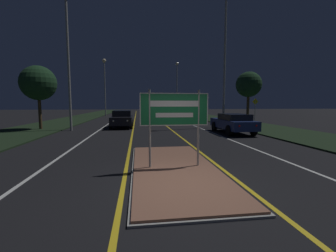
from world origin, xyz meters
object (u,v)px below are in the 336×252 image
object	(u,v)px
streetlight_left_far	(105,76)
highway_sign	(174,113)
streetlight_left_near	(67,37)
car_receding_0	(233,123)
streetlight_right_near	(225,47)
warning_sign	(255,109)
streetlight_right_far	(177,81)
car_receding_1	(170,115)
car_approaching_0	(122,119)

from	to	relation	value
streetlight_left_far	highway_sign	bearing A→B (deg)	-78.52
streetlight_left_near	car_receding_0	distance (m)	13.86
streetlight_right_near	streetlight_left_near	bearing A→B (deg)	-176.32
streetlight_left_near	car_receding_0	world-z (taller)	streetlight_left_near
highway_sign	warning_sign	world-z (taller)	warning_sign
highway_sign	car_receding_0	bearing A→B (deg)	55.83
highway_sign	streetlight_right_far	bearing A→B (deg)	79.93
streetlight_left_near	streetlight_right_near	distance (m)	12.80
car_receding_1	streetlight_right_near	bearing A→B (deg)	-61.83
streetlight_left_near	streetlight_left_far	xyz separation A→B (m)	(-0.21, 20.77, -0.42)
highway_sign	streetlight_right_near	world-z (taller)	streetlight_right_near
car_receding_1	warning_sign	size ratio (longest dim) A/B	1.88
car_approaching_0	streetlight_left_near	bearing A→B (deg)	-154.42
streetlight_left_near	streetlight_right_near	xyz separation A→B (m)	(12.77, 0.82, -0.16)
highway_sign	car_approaching_0	bearing A→B (deg)	100.74
warning_sign	car_receding_0	bearing A→B (deg)	-131.03
car_receding_1	car_approaching_0	bearing A→B (deg)	-130.19
car_receding_0	highway_sign	bearing A→B (deg)	-124.17
car_receding_0	car_approaching_0	world-z (taller)	car_approaching_0
streetlight_right_far	car_receding_1	xyz separation A→B (m)	(-3.91, -17.57, -5.83)
streetlight_left_far	car_receding_1	distance (m)	16.87
streetlight_left_far	car_receding_0	bearing A→B (deg)	-63.20
highway_sign	streetlight_left_near	size ratio (longest dim) A/B	0.23
highway_sign	streetlight_right_far	distance (m)	37.79
car_receding_1	car_approaching_0	distance (m)	7.98
streetlight_left_near	streetlight_left_far	bearing A→B (deg)	90.58
car_receding_1	highway_sign	bearing A→B (deg)	-97.77
highway_sign	streetlight_left_far	world-z (taller)	streetlight_left_far
streetlight_right_far	warning_sign	size ratio (longest dim) A/B	4.01
streetlight_left_far	streetlight_right_near	world-z (taller)	streetlight_right_near
car_receding_0	streetlight_left_near	bearing A→B (deg)	164.93
streetlight_right_near	car_approaching_0	bearing A→B (deg)	173.60
streetlight_left_far	warning_sign	xyz separation A→B (m)	(16.60, -18.82, -5.10)
warning_sign	streetlight_right_far	bearing A→B (deg)	98.47
warning_sign	car_receding_1	bearing A→B (deg)	141.18
streetlight_right_near	warning_sign	xyz separation A→B (m)	(3.62, 1.13, -5.36)
highway_sign	streetlight_left_far	distance (m)	33.20
streetlight_right_far	car_receding_1	world-z (taller)	streetlight_right_far
streetlight_left_near	streetlight_right_far	distance (m)	28.57
car_receding_0	car_receding_1	world-z (taller)	car_receding_0
streetlight_left_near	streetlight_right_far	world-z (taller)	streetlight_left_near
car_receding_0	car_approaching_0	bearing A→B (deg)	148.10
streetlight_right_near	car_approaching_0	xyz separation A→B (m)	(-8.95, 1.00, -6.16)
streetlight_right_near	car_receding_1	xyz separation A→B (m)	(-3.80, 7.10, -6.22)
car_receding_0	streetlight_left_far	bearing A→B (deg)	116.80
car_receding_1	car_approaching_0	xyz separation A→B (m)	(-5.15, -6.10, 0.06)
car_receding_1	streetlight_left_far	bearing A→B (deg)	125.54
car_approaching_0	warning_sign	size ratio (longest dim) A/B	1.68
car_receding_0	warning_sign	distance (m)	6.89
streetlight_right_far	warning_sign	distance (m)	24.32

